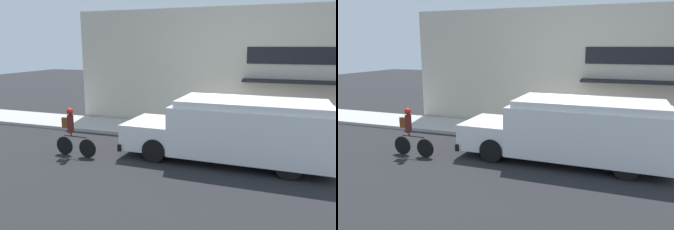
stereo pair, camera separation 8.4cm
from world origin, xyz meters
The scene contains 6 objects.
ground_plane centered at (0.00, 0.00, 0.00)m, with size 70.00×70.00×0.00m, color #232326.
sidewalk centered at (0.00, 1.25, 0.07)m, with size 28.00×2.49×0.14m.
storefront centered at (0.08, 2.69, 2.75)m, with size 15.31×1.04×5.50m.
school_bus centered at (0.88, -1.62, 1.09)m, with size 6.84×2.89×2.09m.
cyclist centered at (-4.55, -2.93, 0.84)m, with size 1.61×0.23×1.70m.
trash_bin centered at (-1.76, 2.11, 0.51)m, with size 0.53×0.53×0.75m.
Camera 2 is at (2.28, -12.21, 3.76)m, focal length 35.00 mm.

